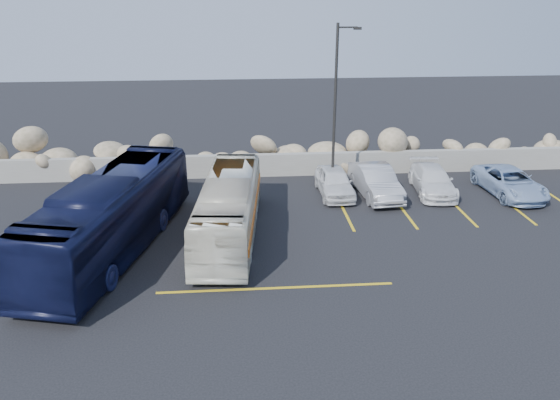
{
  "coord_description": "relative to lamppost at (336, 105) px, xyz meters",
  "views": [
    {
      "loc": [
        -2.14,
        -15.83,
        9.51
      ],
      "look_at": [
        -0.55,
        4.0,
        1.71
      ],
      "focal_mm": 35.0,
      "sensor_mm": 36.0,
      "label": 1
    }
  ],
  "objects": [
    {
      "name": "ground",
      "position": [
        -2.56,
        -9.5,
        -4.3
      ],
      "size": [
        90.0,
        90.0,
        0.0
      ],
      "primitive_type": "plane",
      "color": "black",
      "rests_on": "ground"
    },
    {
      "name": "seawall",
      "position": [
        -2.56,
        2.5,
        -3.7
      ],
      "size": [
        60.0,
        0.4,
        1.2
      ],
      "primitive_type": "cube",
      "color": "gray",
      "rests_on": "ground"
    },
    {
      "name": "riprap_pile",
      "position": [
        -2.56,
        3.7,
        -3.0
      ],
      "size": [
        54.0,
        2.8,
        2.6
      ],
      "primitive_type": null,
      "color": "#8F805D",
      "rests_on": "ground"
    },
    {
      "name": "parking_lines",
      "position": [
        2.09,
        -3.93,
        -4.29
      ],
      "size": [
        18.16,
        9.36,
        0.01
      ],
      "color": "gold",
      "rests_on": "ground"
    },
    {
      "name": "lamppost",
      "position": [
        0.0,
        0.0,
        0.0
      ],
      "size": [
        1.14,
        0.18,
        8.0
      ],
      "color": "#2C2A27",
      "rests_on": "ground"
    },
    {
      "name": "vintage_bus",
      "position": [
        -5.12,
        -5.01,
        -3.07
      ],
      "size": [
        2.86,
        8.93,
        2.45
      ],
      "primitive_type": "imported",
      "rotation": [
        0.0,
        0.0,
        -0.09
      ],
      "color": "silver",
      "rests_on": "ground"
    },
    {
      "name": "tour_coach",
      "position": [
        -9.52,
        -5.94,
        -2.81
      ],
      "size": [
        4.94,
        10.98,
        2.98
      ],
      "primitive_type": "imported",
      "rotation": [
        0.0,
        0.0,
        -0.24
      ],
      "color": "black",
      "rests_on": "ground"
    },
    {
      "name": "car_a",
      "position": [
        -0.05,
        -0.64,
        -3.64
      ],
      "size": [
        1.63,
        3.89,
        1.32
      ],
      "primitive_type": "imported",
      "rotation": [
        0.0,
        0.0,
        0.02
      ],
      "color": "white",
      "rests_on": "ground"
    },
    {
      "name": "car_b",
      "position": [
        1.9,
        -0.91,
        -3.56
      ],
      "size": [
        1.9,
        4.56,
        1.46
      ],
      "primitive_type": "imported",
      "rotation": [
        0.0,
        0.0,
        0.08
      ],
      "color": "#A8A8AD",
      "rests_on": "ground"
    },
    {
      "name": "car_c",
      "position": [
        4.81,
        -0.7,
        -3.68
      ],
      "size": [
        2.13,
        4.42,
        1.24
      ],
      "primitive_type": "imported",
      "rotation": [
        0.0,
        0.0,
        -0.09
      ],
      "color": "white",
      "rests_on": "ground"
    },
    {
      "name": "car_d",
      "position": [
        8.46,
        -1.29,
        -3.66
      ],
      "size": [
        2.39,
        4.7,
        1.27
      ],
      "primitive_type": "imported",
      "rotation": [
        0.0,
        0.0,
        0.06
      ],
      "color": "#90AACD",
      "rests_on": "ground"
    }
  ]
}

